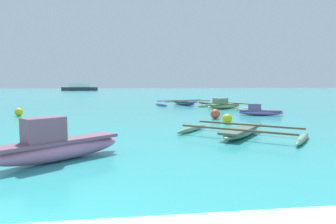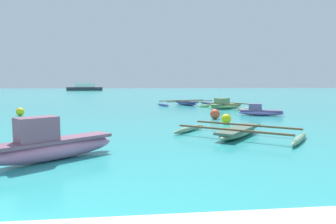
{
  "view_description": "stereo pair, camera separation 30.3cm",
  "coord_description": "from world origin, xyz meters",
  "px_view_note": "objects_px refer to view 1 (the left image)",
  "views": [
    {
      "loc": [
        2.28,
        -2.62,
        1.77
      ],
      "look_at": [
        4.35,
        13.43,
        0.25
      ],
      "focal_mm": 32.0,
      "sensor_mm": 36.0,
      "label": 1
    },
    {
      "loc": [
        2.58,
        -2.66,
        1.77
      ],
      "look_at": [
        4.35,
        13.43,
        0.25
      ],
      "focal_mm": 32.0,
      "sensor_mm": 36.0,
      "label": 2
    }
  ],
  "objects_px": {
    "moored_boat_3": "(184,103)",
    "distant_ferry": "(80,88)",
    "mooring_buoy_2": "(19,112)",
    "moored_boat_4": "(242,132)",
    "mooring_buoy_0": "(215,114)",
    "moored_boat_1": "(58,145)",
    "moored_boat_2": "(224,105)",
    "mooring_buoy_1": "(227,119)",
    "moored_boat_0": "(259,111)"
  },
  "relations": [
    {
      "from": "moored_boat_3",
      "to": "distant_ferry",
      "type": "distance_m",
      "value": 59.02
    },
    {
      "from": "moored_boat_3",
      "to": "mooring_buoy_2",
      "type": "bearing_deg",
      "value": -77.79
    },
    {
      "from": "moored_boat_4",
      "to": "mooring_buoy_0",
      "type": "bearing_deg",
      "value": 33.06
    },
    {
      "from": "moored_boat_1",
      "to": "moored_boat_2",
      "type": "bearing_deg",
      "value": 19.93
    },
    {
      "from": "moored_boat_4",
      "to": "distant_ferry",
      "type": "xyz_separation_m",
      "value": [
        -16.66,
        71.42,
        0.65
      ]
    },
    {
      "from": "mooring_buoy_2",
      "to": "distant_ferry",
      "type": "height_order",
      "value": "distant_ferry"
    },
    {
      "from": "moored_boat_2",
      "to": "mooring_buoy_1",
      "type": "bearing_deg",
      "value": -134.85
    },
    {
      "from": "moored_boat_0",
      "to": "moored_boat_1",
      "type": "bearing_deg",
      "value": -112.17
    },
    {
      "from": "moored_boat_1",
      "to": "distant_ferry",
      "type": "distance_m",
      "value": 74.86
    },
    {
      "from": "moored_boat_2",
      "to": "moored_boat_1",
      "type": "bearing_deg",
      "value": -149.5
    },
    {
      "from": "moored_boat_0",
      "to": "mooring_buoy_0",
      "type": "relative_size",
      "value": 5.12
    },
    {
      "from": "moored_boat_1",
      "to": "moored_boat_3",
      "type": "height_order",
      "value": "moored_boat_1"
    },
    {
      "from": "moored_boat_2",
      "to": "mooring_buoy_0",
      "type": "xyz_separation_m",
      "value": [
        -2.39,
        -6.06,
        -0.01
      ]
    },
    {
      "from": "moored_boat_3",
      "to": "mooring_buoy_1",
      "type": "relative_size",
      "value": 11.22
    },
    {
      "from": "moored_boat_3",
      "to": "mooring_buoy_1",
      "type": "distance_m",
      "value": 11.86
    },
    {
      "from": "moored_boat_4",
      "to": "moored_boat_0",
      "type": "bearing_deg",
      "value": 10.63
    },
    {
      "from": "mooring_buoy_0",
      "to": "moored_boat_0",
      "type": "bearing_deg",
      "value": 24.95
    },
    {
      "from": "moored_boat_3",
      "to": "mooring_buoy_2",
      "type": "height_order",
      "value": "mooring_buoy_2"
    },
    {
      "from": "moored_boat_4",
      "to": "moored_boat_2",
      "type": "bearing_deg",
      "value": 24.48
    },
    {
      "from": "moored_boat_3",
      "to": "moored_boat_4",
      "type": "bearing_deg",
      "value": -25.01
    },
    {
      "from": "moored_boat_2",
      "to": "mooring_buoy_2",
      "type": "xyz_separation_m",
      "value": [
        -12.82,
        -3.34,
        -0.03
      ]
    },
    {
      "from": "moored_boat_1",
      "to": "moored_boat_4",
      "type": "xyz_separation_m",
      "value": [
        5.42,
        2.59,
        -0.2
      ]
    },
    {
      "from": "moored_boat_0",
      "to": "moored_boat_1",
      "type": "xyz_separation_m",
      "value": [
        -8.94,
        -9.03,
        0.13
      ]
    },
    {
      "from": "moored_boat_1",
      "to": "distant_ferry",
      "type": "height_order",
      "value": "distant_ferry"
    },
    {
      "from": "mooring_buoy_0",
      "to": "mooring_buoy_1",
      "type": "distance_m",
      "value": 1.88
    },
    {
      "from": "moored_boat_2",
      "to": "moored_boat_3",
      "type": "xyz_separation_m",
      "value": [
        -2.16,
        3.92,
        -0.07
      ]
    },
    {
      "from": "moored_boat_3",
      "to": "distant_ferry",
      "type": "bearing_deg",
      "value": 175.17
    },
    {
      "from": "moored_boat_1",
      "to": "mooring_buoy_1",
      "type": "xyz_separation_m",
      "value": [
        5.98,
        5.77,
        -0.14
      ]
    },
    {
      "from": "moored_boat_0",
      "to": "mooring_buoy_2",
      "type": "relative_size",
      "value": 5.69
    },
    {
      "from": "moored_boat_4",
      "to": "mooring_buoy_1",
      "type": "bearing_deg",
      "value": 29.38
    },
    {
      "from": "distant_ferry",
      "to": "moored_boat_2",
      "type": "bearing_deg",
      "value": -71.99
    },
    {
      "from": "mooring_buoy_1",
      "to": "moored_boat_4",
      "type": "bearing_deg",
      "value": -99.93
    },
    {
      "from": "moored_boat_3",
      "to": "moored_boat_2",
      "type": "bearing_deg",
      "value": 6.84
    },
    {
      "from": "moored_boat_3",
      "to": "mooring_buoy_1",
      "type": "xyz_separation_m",
      "value": [
        -0.23,
        -11.86,
        0.04
      ]
    },
    {
      "from": "moored_boat_2",
      "to": "distant_ferry",
      "type": "bearing_deg",
      "value": 79.9
    },
    {
      "from": "moored_boat_1",
      "to": "mooring_buoy_2",
      "type": "height_order",
      "value": "moored_boat_1"
    },
    {
      "from": "moored_boat_1",
      "to": "moored_boat_2",
      "type": "height_order",
      "value": "moored_boat_1"
    },
    {
      "from": "distant_ferry",
      "to": "moored_boat_0",
      "type": "bearing_deg",
      "value": -72.74
    },
    {
      "from": "moored_boat_0",
      "to": "mooring_buoy_1",
      "type": "xyz_separation_m",
      "value": [
        -2.97,
        -3.26,
        -0.01
      ]
    },
    {
      "from": "moored_boat_1",
      "to": "moored_boat_4",
      "type": "bearing_deg",
      "value": -13.14
    },
    {
      "from": "moored_boat_2",
      "to": "moored_boat_4",
      "type": "distance_m",
      "value": 11.5
    },
    {
      "from": "moored_boat_0",
      "to": "mooring_buoy_0",
      "type": "distance_m",
      "value": 3.27
    },
    {
      "from": "mooring_buoy_1",
      "to": "distant_ferry",
      "type": "relative_size",
      "value": 0.05
    },
    {
      "from": "moored_boat_1",
      "to": "moored_boat_4",
      "type": "distance_m",
      "value": 6.01
    },
    {
      "from": "moored_boat_2",
      "to": "moored_boat_4",
      "type": "relative_size",
      "value": 1.0
    },
    {
      "from": "mooring_buoy_0",
      "to": "distant_ferry",
      "type": "relative_size",
      "value": 0.05
    },
    {
      "from": "mooring_buoy_0",
      "to": "mooring_buoy_1",
      "type": "bearing_deg",
      "value": -89.91
    },
    {
      "from": "mooring_buoy_0",
      "to": "distant_ferry",
      "type": "height_order",
      "value": "distant_ferry"
    },
    {
      "from": "moored_boat_4",
      "to": "mooring_buoy_1",
      "type": "relative_size",
      "value": 10.15
    },
    {
      "from": "moored_boat_0",
      "to": "moored_boat_3",
      "type": "xyz_separation_m",
      "value": [
        -2.74,
        8.6,
        -0.05
      ]
    }
  ]
}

